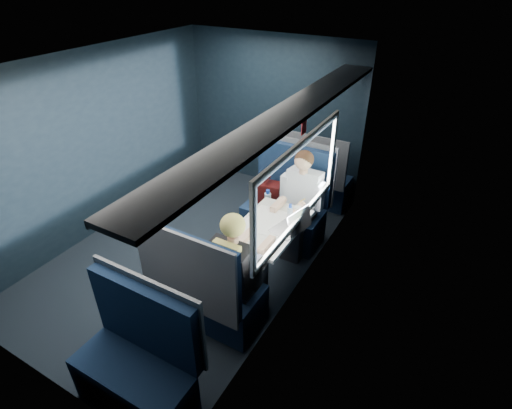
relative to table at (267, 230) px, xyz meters
The scene contains 13 objects.
ground 1.23m from the table, behind, with size 2.80×4.20×0.01m, color black.
room_shell 1.30m from the table, behind, with size 3.00×4.40×2.40m.
table is the anchor object (origin of this frame).
seat_bay_near 0.93m from the table, 102.87° to the left, with size 1.04×0.62×1.26m.
seat_bay_far 0.93m from the table, 101.78° to the right, with size 1.04×0.62×1.26m.
seat_row_front 1.82m from the table, 95.80° to the left, with size 1.04×0.51×1.16m.
seat_row_back 1.82m from the table, 95.80° to the right, with size 1.04×0.51×1.16m.
man 0.70m from the table, 84.48° to the left, with size 0.53×0.56×1.32m.
woman 0.71m from the table, 84.55° to the right, with size 0.53×0.56×1.32m.
papers 0.09m from the table, 81.75° to the right, with size 0.50×0.73×0.01m, color white.
laptop 0.33m from the table, ahead, with size 0.34×0.40×0.26m.
bottle_small 0.31m from the table, 45.71° to the left, with size 0.06×0.06×0.21m.
cup 0.41m from the table, 59.16° to the left, with size 0.08×0.08×0.10m, color white.
Camera 1 is at (2.66, -3.09, 3.15)m, focal length 28.00 mm.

